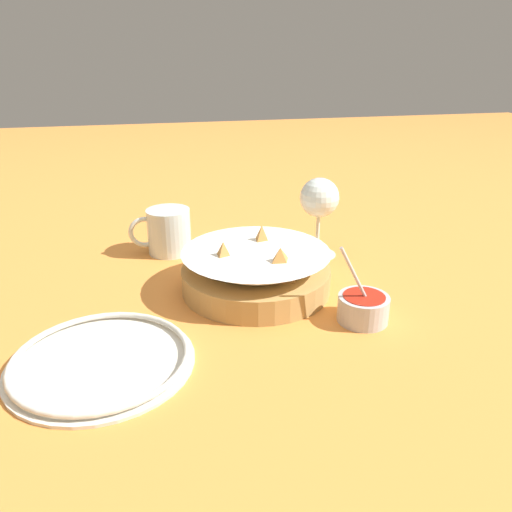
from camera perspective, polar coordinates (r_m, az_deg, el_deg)
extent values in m
plane|color=orange|center=(0.84, 2.21, -3.59)|extent=(4.00, 4.00, 0.00)
cylinder|color=#B2894C|center=(0.82, 0.00, -2.57)|extent=(0.24, 0.24, 0.04)
cone|color=white|center=(0.82, 0.00, -1.58)|extent=(0.24, 0.24, 0.07)
cylinder|color=#3D842D|center=(0.82, 0.00, -2.45)|extent=(0.18, 0.18, 0.01)
pyramid|color=#B77A38|center=(0.80, -3.72, -0.50)|extent=(0.08, 0.08, 0.06)
pyramid|color=#B77A38|center=(0.77, 2.75, -1.22)|extent=(0.10, 0.09, 0.06)
pyramid|color=#B77A38|center=(0.86, 0.66, 1.42)|extent=(0.07, 0.08, 0.07)
cylinder|color=#B7B7BC|center=(0.75, 12.14, -5.88)|extent=(0.08, 0.08, 0.04)
cylinder|color=red|center=(0.75, 12.18, -5.42)|extent=(0.06, 0.06, 0.03)
cylinder|color=#B7B7BC|center=(0.72, 11.50, -2.75)|extent=(0.06, 0.01, 0.11)
cylinder|color=silver|center=(0.98, 6.94, 0.27)|extent=(0.07, 0.07, 0.00)
cylinder|color=silver|center=(0.96, 7.06, 2.56)|extent=(0.01, 0.01, 0.08)
sphere|color=silver|center=(0.94, 7.27, 6.65)|extent=(0.07, 0.07, 0.07)
sphere|color=#DBD17A|center=(0.94, 7.24, 6.11)|extent=(0.05, 0.05, 0.05)
cylinder|color=silver|center=(0.98, -9.90, 2.82)|extent=(0.08, 0.08, 0.09)
cylinder|color=#935119|center=(0.99, -9.86, 2.26)|extent=(0.07, 0.07, 0.06)
torus|color=silver|center=(0.98, -12.60, 2.68)|extent=(0.06, 0.01, 0.06)
cylinder|color=silver|center=(0.68, -17.25, -11.45)|extent=(0.24, 0.24, 0.01)
torus|color=silver|center=(0.67, -17.31, -10.99)|extent=(0.23, 0.23, 0.01)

